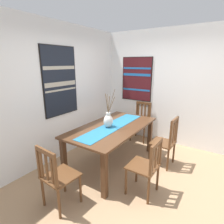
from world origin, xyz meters
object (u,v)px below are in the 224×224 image
Objects in this scene: painting_on_back_wall at (60,81)px; chair_0 at (57,176)px; centerpiece_vase at (108,120)px; painting_on_side_wall at (137,79)px; chair_1 at (166,141)px; dining_table at (113,131)px; chair_2 at (141,121)px; chair_3 at (146,166)px.

chair_0 is at bearing -135.60° from painting_on_back_wall.
centerpiece_vase is 1.79m from painting_on_side_wall.
painting_on_back_wall is (-0.75, 1.96, 1.08)m from chair_1.
painting_on_side_wall reaches higher than chair_0.
dining_table is 1.96× the size of chair_2.
chair_2 is (1.47, -0.01, -0.41)m from centerpiece_vase.
chair_2 is at bearing -126.71° from painting_on_side_wall.
chair_2 is at bearing 0.43° from chair_0.
painting_on_side_wall is (2.92, 0.28, 1.05)m from chair_0.
chair_0 is (-1.26, -0.03, -0.43)m from centerpiece_vase.
centerpiece_vase is 1.52m from chair_2.
painting_on_back_wall reaches higher than chair_1.
chair_3 is 0.81× the size of painting_on_side_wall.
centerpiece_vase is at bearing 179.49° from chair_2.
chair_3 is at bearing -45.00° from chair_0.
centerpiece_vase is 1.25m from painting_on_back_wall.
dining_table is at bearing -0.28° from chair_0.
chair_1 is at bearing -68.94° from painting_on_back_wall.
chair_0 is 0.96× the size of chair_2.
painting_on_back_wall is 1.23× the size of painting_on_side_wall.
chair_1 reaches higher than chair_3.
chair_1 is 0.88× the size of painting_on_side_wall.
dining_table is at bearing 62.82° from chair_3.
chair_2 is (0.88, 0.91, 0.00)m from chair_1.
chair_3 is (-0.95, -0.01, -0.02)m from chair_1.
chair_2 is at bearing -32.76° from painting_on_back_wall.
chair_1 reaches higher than dining_table.
chair_1 is 1.09× the size of chair_3.
chair_3 reaches higher than dining_table.
centerpiece_vase is at bearing -80.92° from painting_on_back_wall.
chair_1 is at bearing -134.12° from chair_2.
centerpiece_vase is 0.53× the size of painting_on_back_wall.
painting_on_back_wall is at bearing 111.06° from chair_1.
painting_on_side_wall is at bearing 30.02° from chair_3.
centerpiece_vase is 0.81× the size of chair_3.
chair_0 is 1.04× the size of chair_3.
chair_1 is 1.89m from painting_on_side_wall.
chair_0 is 0.68× the size of painting_on_back_wall.
painting_on_back_wall is at bearing 156.58° from painting_on_side_wall.
chair_0 is 1.26m from chair_3.
chair_0 is 2.72m from chair_2.
dining_table is 1.01m from chair_3.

